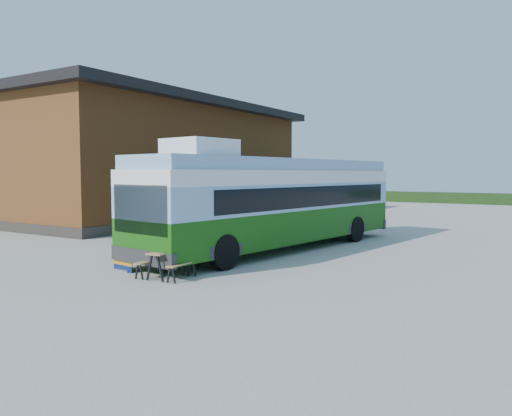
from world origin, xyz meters
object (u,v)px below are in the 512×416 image
Objects in this scene: banner at (122,243)px; person_b at (195,219)px; person_a at (310,209)px; slurry_tanker at (330,197)px; picnic_table at (166,258)px; bus at (277,200)px.

banner is 1.37× the size of person_b.
person_a is 4.05m from slurry_tanker.
picnic_table is at bearing -123.43° from person_a.
picnic_table is 15.77m from person_a.
person_a reaches higher than picnic_table.
person_a is (-1.21, 15.46, 0.04)m from banner.
person_a is (-3.02, 9.21, -1.03)m from bus.
picnic_table is at bearing -82.70° from bus.
person_b is (-3.67, 7.99, -0.09)m from banner.
slurry_tanker is (-1.72, 19.44, 0.57)m from banner.
person_b is at bearing 170.18° from bus.
bus reaches higher than picnic_table.
banner is 1.78m from picnic_table.
person_a is 0.27× the size of slurry_tanker.
bus reaches higher than person_a.
banner is 1.47× the size of picnic_table.
slurry_tanker is at bearing 53.07° from person_a.
person_b is at bearing -105.44° from slurry_tanker.
slurry_tanker is (1.95, 11.45, 0.67)m from person_b.
picnic_table is at bearing 6.86° from banner.
banner is 15.50m from person_a.
person_b is (-5.43, 8.02, 0.20)m from picnic_table.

